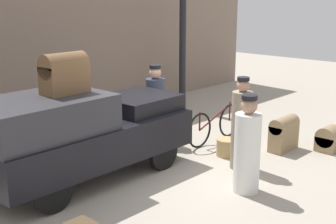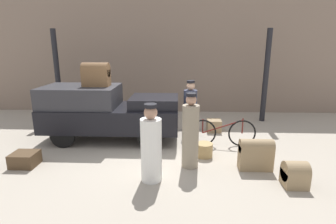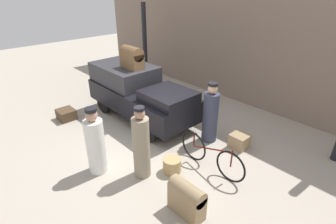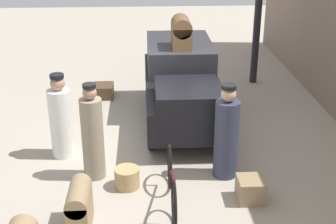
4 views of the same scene
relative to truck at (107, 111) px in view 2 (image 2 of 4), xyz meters
name	(u,v)px [view 2 (image 2 of 4)]	position (x,y,z in m)	size (l,w,h in m)	color
ground_plane	(160,147)	(1.60, -0.59, -0.87)	(30.00, 30.00, 0.00)	#A89E8E
station_building_facade	(167,57)	(1.60, 3.48, 1.38)	(16.00, 0.15, 4.50)	gray
canopy_pillar_left	(57,75)	(-2.35, 2.14, 0.76)	(0.19, 0.19, 3.27)	black
canopy_pillar_right	(266,76)	(5.16, 2.14, 0.76)	(0.19, 0.19, 3.27)	black
truck	(107,111)	(0.00, 0.00, 0.00)	(3.84, 1.56, 1.58)	black
bicycle	(222,133)	(3.29, -0.42, -0.49)	(1.83, 0.04, 0.80)	black
wicker_basket	(204,150)	(2.74, -1.13, -0.70)	(0.42, 0.42, 0.34)	tan
porter_with_bicycle	(190,134)	(2.36, -1.70, -0.09)	(0.38, 0.38, 1.71)	gray
porter_standing_middle	(151,147)	(1.54, -2.36, -0.14)	(0.43, 0.43, 1.62)	white
porter_carrying_trunk	(190,110)	(2.44, 0.56, -0.11)	(0.41, 0.41, 1.68)	#33384C
suitcase_tan_flat	(214,126)	(3.23, 0.85, -0.68)	(0.44, 0.43, 0.38)	#937A56
trunk_barrel_dark	(256,153)	(3.81, -1.78, -0.50)	(0.73, 0.31, 0.71)	#937A56
suitcase_small_leather	(25,159)	(-1.45, -1.83, -0.71)	(0.56, 0.49, 0.32)	#4C3823
trunk_large_brown	(295,175)	(4.39, -2.49, -0.62)	(0.44, 0.41, 0.52)	#937A56
trunk_on_truck_roof	(96,74)	(-0.24, 0.00, 1.05)	(0.74, 0.40, 0.66)	brown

